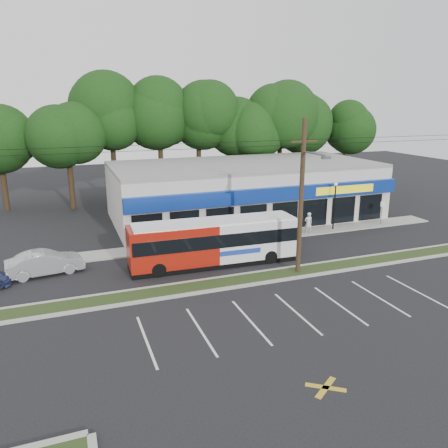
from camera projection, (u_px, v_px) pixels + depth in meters
ground at (263, 285)px, 26.98m from camera, size 120.00×120.00×0.00m
grass_strip at (256, 278)px, 27.86m from camera, size 40.00×1.60×0.12m
curb_south at (262, 283)px, 27.09m from camera, size 40.00×0.25×0.14m
curb_north at (251, 273)px, 28.63m from camera, size 40.00×0.25×0.14m
sidewalk at (271, 236)px, 36.77m from camera, size 32.00×2.20×0.10m
strip_mall at (244, 190)px, 42.47m from camera, size 25.00×12.55×5.30m
utility_pole at (300, 193)px, 27.31m from camera, size 50.00×2.77×10.00m
lamp_post at (335, 200)px, 37.90m from camera, size 0.30×0.30×4.25m
sign_post at (382, 209)px, 39.68m from camera, size 0.45×0.10×2.23m
tree_line at (198, 125)px, 49.51m from camera, size 46.76×6.76×11.83m
metrobus at (215, 241)px, 30.05m from camera, size 11.86×2.91×3.17m
car_dark at (263, 230)px, 35.77m from camera, size 4.94×2.20×1.65m
car_silver at (45, 263)px, 28.48m from camera, size 4.99×2.35×1.58m
pedestrian_a at (308, 223)px, 37.18m from camera, size 0.73×0.51×1.90m
pedestrian_b at (257, 229)px, 35.56m from camera, size 1.05×0.92×1.81m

